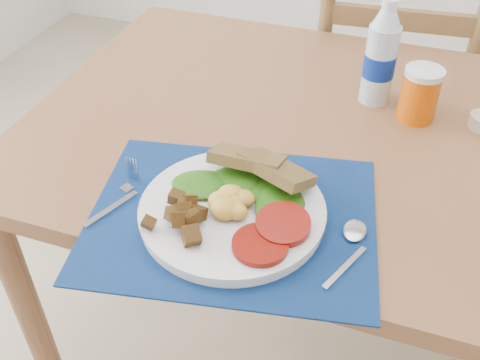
# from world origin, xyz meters

# --- Properties ---
(table) EXTENTS (1.40, 0.90, 0.75)m
(table) POSITION_xyz_m (0.00, 0.20, 0.67)
(table) COLOR brown
(table) RESTS_ON ground
(chair_far) EXTENTS (0.50, 0.48, 1.25)m
(chair_far) POSITION_xyz_m (0.00, 0.84, 0.62)
(chair_far) COLOR brown
(chair_far) RESTS_ON ground
(placemat) EXTENTS (0.55, 0.46, 0.00)m
(placemat) POSITION_xyz_m (-0.17, -0.12, 0.75)
(placemat) COLOR black
(placemat) RESTS_ON table
(breakfast_plate) EXTENTS (0.31, 0.31, 0.08)m
(breakfast_plate) POSITION_xyz_m (-0.17, -0.13, 0.78)
(breakfast_plate) COLOR silver
(breakfast_plate) RESTS_ON placemat
(fork) EXTENTS (0.05, 0.16, 0.00)m
(fork) POSITION_xyz_m (-0.37, -0.14, 0.76)
(fork) COLOR #B2B5BA
(fork) RESTS_ON placemat
(spoon) EXTENTS (0.05, 0.16, 0.00)m
(spoon) POSITION_xyz_m (0.04, -0.12, 0.76)
(spoon) COLOR #B2B5BA
(spoon) RESTS_ON placemat
(water_bottle) EXTENTS (0.07, 0.07, 0.23)m
(water_bottle) POSITION_xyz_m (0.00, 0.34, 0.85)
(water_bottle) COLOR #ADBFCC
(water_bottle) RESTS_ON table
(juice_glass) EXTENTS (0.08, 0.08, 0.11)m
(juice_glass) POSITION_xyz_m (0.10, 0.30, 0.80)
(juice_glass) COLOR #CC4D05
(juice_glass) RESTS_ON table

